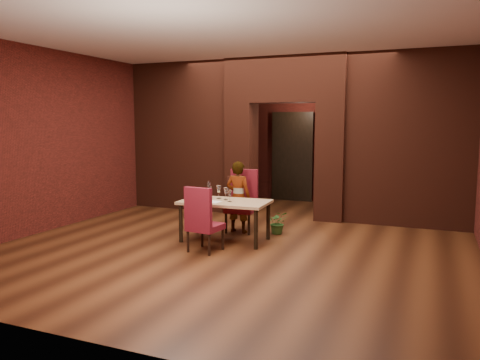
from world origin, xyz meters
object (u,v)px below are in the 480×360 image
(water_bottle, at_px, (209,189))
(wine_glass_a, at_px, (219,192))
(chair_near, at_px, (205,219))
(wine_glass_b, at_px, (226,194))
(person_seated, at_px, (238,197))
(chair_far, at_px, (241,201))
(wine_bucket, at_px, (189,194))
(wine_glass_c, at_px, (230,196))
(dining_table, at_px, (225,221))
(potted_plant, at_px, (278,222))

(water_bottle, bearing_deg, wine_glass_a, -4.42)
(chair_near, bearing_deg, wine_glass_b, -82.50)
(person_seated, distance_m, wine_glass_a, 0.51)
(chair_far, distance_m, wine_glass_a, 0.60)
(wine_glass_b, height_order, wine_bucket, wine_glass_b)
(chair_near, height_order, person_seated, person_seated)
(wine_glass_b, bearing_deg, wine_glass_c, -47.75)
(wine_glass_a, distance_m, wine_bucket, 0.49)
(dining_table, xyz_separation_m, person_seated, (-0.03, 0.63, 0.29))
(chair_far, bearing_deg, wine_glass_b, -97.16)
(wine_glass_c, xyz_separation_m, water_bottle, (-0.48, 0.23, 0.05))
(person_seated, bearing_deg, chair_far, -111.94)
(wine_glass_b, bearing_deg, wine_bucket, -156.57)
(person_seated, distance_m, wine_glass_b, 0.56)
(dining_table, relative_size, wine_glass_a, 6.49)
(wine_glass_b, distance_m, wine_glass_c, 0.20)
(person_seated, distance_m, water_bottle, 0.60)
(dining_table, xyz_separation_m, water_bottle, (-0.38, 0.18, 0.47))
(wine_glass_c, bearing_deg, potted_plant, 57.07)
(person_seated, bearing_deg, dining_table, 96.53)
(wine_bucket, bearing_deg, dining_table, 14.33)
(chair_far, xyz_separation_m, person_seated, (-0.03, -0.06, 0.08))
(chair_far, xyz_separation_m, wine_glass_c, (0.11, -0.75, 0.21))
(person_seated, xyz_separation_m, potted_plant, (0.68, 0.15, -0.42))
(wine_glass_c, bearing_deg, dining_table, 152.58)
(wine_glass_a, height_order, wine_glass_b, wine_glass_a)
(dining_table, xyz_separation_m, chair_far, (-0.01, 0.69, 0.21))
(potted_plant, bearing_deg, wine_glass_b, -134.25)
(chair_far, relative_size, wine_glass_c, 5.80)
(wine_glass_b, bearing_deg, person_seated, 90.77)
(chair_near, height_order, wine_glass_a, chair_near)
(person_seated, xyz_separation_m, wine_glass_b, (0.01, -0.54, 0.14))
(water_bottle, bearing_deg, dining_table, -25.48)
(dining_table, height_order, chair_far, chair_far)
(dining_table, bearing_deg, water_bottle, 152.00)
(potted_plant, bearing_deg, chair_far, -172.10)
(chair_far, xyz_separation_m, chair_near, (-0.01, -1.36, -0.05))
(person_seated, height_order, wine_glass_b, person_seated)
(chair_near, relative_size, potted_plant, 2.46)
(wine_glass_b, bearing_deg, chair_near, -89.40)
(wine_glass_b, distance_m, potted_plant, 1.12)
(chair_far, bearing_deg, water_bottle, -131.13)
(chair_near, relative_size, wine_glass_b, 4.83)
(wine_glass_b, bearing_deg, dining_table, -74.01)
(wine_bucket, bearing_deg, chair_far, 56.02)
(dining_table, height_order, wine_glass_c, wine_glass_c)
(wine_bucket, relative_size, potted_plant, 0.49)
(potted_plant, bearing_deg, person_seated, -167.76)
(wine_glass_a, relative_size, wine_glass_c, 1.16)
(wine_glass_a, xyz_separation_m, wine_glass_b, (0.16, -0.07, -0.01))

